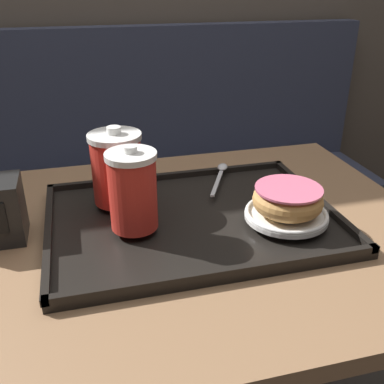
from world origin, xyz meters
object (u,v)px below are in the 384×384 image
(coffee_cup_front, at_px, (133,190))
(coffee_cup_rear, at_px, (117,168))
(spoon, at_px, (221,172))
(donut_chocolate_glazed, at_px, (288,199))

(coffee_cup_front, bearing_deg, coffee_cup_rear, 98.24)
(coffee_cup_front, height_order, spoon, coffee_cup_front)
(coffee_cup_front, xyz_separation_m, donut_chocolate_glazed, (0.26, -0.04, -0.03))
(coffee_cup_rear, bearing_deg, donut_chocolate_glazed, -27.28)
(coffee_cup_front, xyz_separation_m, spoon, (0.21, 0.18, -0.06))
(coffee_cup_rear, xyz_separation_m, spoon, (0.23, 0.07, -0.06))
(coffee_cup_rear, relative_size, spoon, 0.99)
(coffee_cup_front, height_order, coffee_cup_rear, same)
(coffee_cup_front, distance_m, spoon, 0.28)
(donut_chocolate_glazed, bearing_deg, coffee_cup_front, 171.63)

